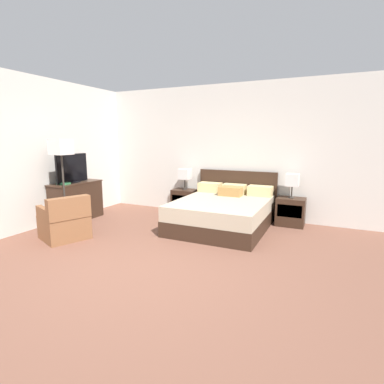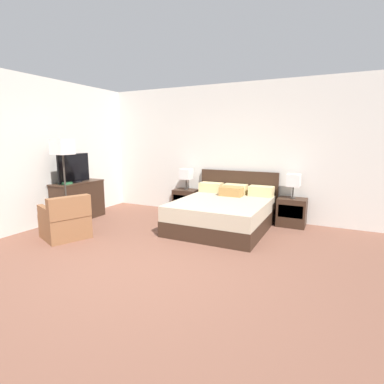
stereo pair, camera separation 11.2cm
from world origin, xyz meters
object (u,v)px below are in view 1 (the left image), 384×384
book_red_cover (63,183)px  floor_lamp (61,154)px  table_lamp_left (185,174)px  table_lamp_right (292,180)px  nightstand_left (185,201)px  armchair_by_window (65,223)px  dresser (77,201)px  bed (223,212)px  tv (72,169)px  nightstand_right (291,212)px

book_red_cover → floor_lamp: floor_lamp is taller
table_lamp_left → table_lamp_right: size_ratio=1.00×
table_lamp_right → floor_lamp: floor_lamp is taller
nightstand_left → armchair_by_window: bearing=-113.2°
dresser → floor_lamp: bearing=-61.3°
nightstand_left → book_red_cover: (-1.79, -1.79, 0.54)m
table_lamp_right → bed: bearing=-148.9°
tv → nightstand_right: bearing=20.4°
floor_lamp → table_lamp_left: bearing=54.1°
bed → armchair_by_window: bearing=-141.5°
book_red_cover → floor_lamp: bearing=-41.3°
book_red_cover → armchair_by_window: size_ratio=0.22×
tv → book_red_cover: (0.02, -0.25, -0.27)m
table_lamp_right → dresser: bearing=-160.4°
nightstand_left → table_lamp_left: size_ratio=1.16×
floor_lamp → bed: bearing=27.1°
bed → nightstand_left: bearing=148.9°
table_lamp_left → floor_lamp: (-1.48, -2.05, 0.52)m
nightstand_right → dresser: dresser is taller
bed → tv: size_ratio=2.50×
dresser → book_red_cover: bearing=-86.8°
nightstand_left → table_lamp_right: table_lamp_right is taller
book_red_cover → nightstand_left: bearing=45.0°
nightstand_left → table_lamp_left: 0.62m
armchair_by_window → nightstand_right: bearing=36.1°
nightstand_left → armchair_by_window: 2.68m
nightstand_right → armchair_by_window: 4.18m
nightstand_left → tv: tv is taller
table_lamp_right → armchair_by_window: 4.22m
dresser → table_lamp_right: bearing=19.6°
nightstand_left → tv: (-1.80, -1.53, 0.81)m
book_red_cover → dresser: bearing=93.2°
bed → nightstand_left: bed is taller
nightstand_left → floor_lamp: 2.78m
table_lamp_right → tv: (-4.12, -1.53, 0.19)m
dresser → armchair_by_window: dresser is taller
tv → armchair_by_window: (0.74, -0.93, -0.80)m
book_red_cover → armchair_by_window: 1.13m
armchair_by_window → floor_lamp: (-0.43, 0.41, 1.13)m
table_lamp_left → nightstand_right: bearing=-0.0°
bed → table_lamp_left: bearing=148.9°
nightstand_left → nightstand_right: size_ratio=1.00×
armchair_by_window → dresser: bearing=126.9°
table_lamp_right → tv: size_ratio=0.60×
nightstand_left → nightstand_right: 2.32m
nightstand_right → book_red_cover: size_ratio=2.77×
dresser → floor_lamp: size_ratio=0.66×
table_lamp_right → book_red_cover: bearing=-156.5°
table_lamp_left → dresser: (-1.80, -1.47, -0.49)m
armchair_by_window → bed: bearing=38.5°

